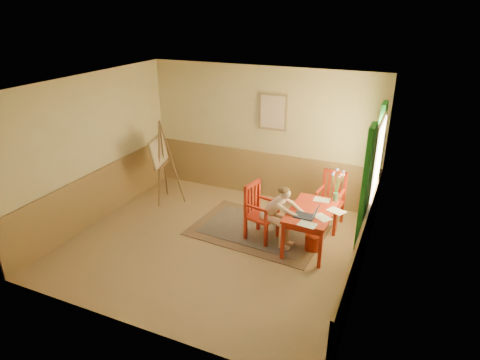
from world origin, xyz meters
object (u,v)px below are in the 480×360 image
at_px(table, 311,215).
at_px(laptop, 308,215).
at_px(easel, 160,154).
at_px(chair_back, 331,199).
at_px(chair_left, 260,212).
at_px(figure, 277,212).

height_order(table, laptop, laptop).
bearing_deg(easel, table, -9.25).
xyz_separation_m(table, chair_back, (0.13, 0.97, -0.11)).
relative_size(chair_back, laptop, 2.63).
bearing_deg(table, chair_back, 82.30).
relative_size(chair_left, laptop, 2.67).
bearing_deg(chair_back, table, -97.70).
bearing_deg(chair_left, figure, -10.07).
bearing_deg(laptop, chair_left, 167.10).
relative_size(chair_left, chair_back, 1.01).
height_order(table, chair_back, chair_back).
relative_size(table, chair_left, 1.15).
distance_m(table, chair_back, 0.99).
bearing_deg(chair_back, easel, -173.05).
height_order(figure, laptop, figure).
relative_size(table, figure, 1.07).
bearing_deg(figure, laptop, -14.52).
height_order(chair_back, laptop, chair_back).
relative_size(table, laptop, 3.06).
xyz_separation_m(chair_back, easel, (-3.49, -0.43, 0.53)).
relative_size(chair_left, figure, 0.94).
bearing_deg(easel, chair_left, -14.09).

